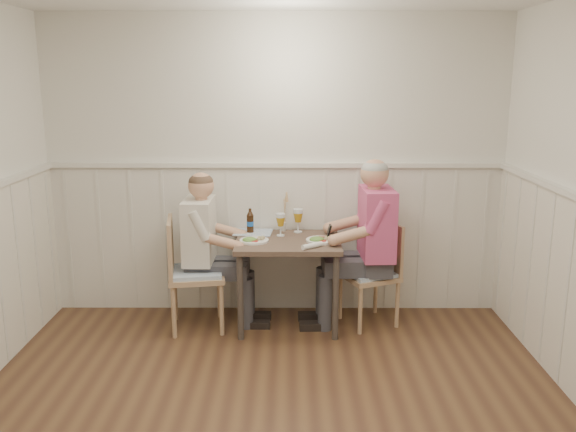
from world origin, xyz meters
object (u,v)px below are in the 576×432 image
object	(u,v)px
chair_right	(375,269)
dining_table	(288,252)
man_in_pink	(370,256)
diner_cream	(205,261)
beer_bottle	(250,222)
chair_left	(189,269)
grass_vase	(284,212)

from	to	relation	value
chair_right	dining_table	bearing A→B (deg)	-175.27
dining_table	chair_right	world-z (taller)	chair_right
chair_right	man_in_pink	bearing A→B (deg)	-136.96
diner_cream	man_in_pink	bearing A→B (deg)	-0.76
chair_right	beer_bottle	bearing A→B (deg)	170.84
chair_right	man_in_pink	distance (m)	0.15
man_in_pink	diner_cream	bearing A→B (deg)	179.24
dining_table	man_in_pink	distance (m)	0.69
man_in_pink	diner_cream	xyz separation A→B (m)	(-1.39, 0.02, -0.05)
dining_table	chair_left	bearing A→B (deg)	-175.50
chair_right	man_in_pink	xyz separation A→B (m)	(-0.05, -0.04, 0.13)
beer_bottle	grass_vase	distance (m)	0.31
grass_vase	diner_cream	bearing A→B (deg)	-157.44
chair_left	diner_cream	distance (m)	0.16
chair_left	beer_bottle	bearing A→B (deg)	31.15
chair_left	man_in_pink	xyz separation A→B (m)	(1.51, 0.08, 0.09)
dining_table	beer_bottle	world-z (taller)	beer_bottle
beer_bottle	chair_right	bearing A→B (deg)	-9.16
chair_left	diner_cream	xyz separation A→B (m)	(0.12, 0.10, 0.04)
chair_left	diner_cream	world-z (taller)	diner_cream
diner_cream	grass_vase	xyz separation A→B (m)	(0.66, 0.27, 0.36)
chair_right	beer_bottle	xyz separation A→B (m)	(-1.06, 0.17, 0.37)
chair_left	grass_vase	distance (m)	0.95
chair_left	man_in_pink	bearing A→B (deg)	3.09
diner_cream	chair_right	bearing A→B (deg)	1.02
beer_bottle	chair_left	bearing A→B (deg)	-148.85
chair_left	man_in_pink	size ratio (longest dim) A/B	0.65
dining_table	beer_bottle	distance (m)	0.45
dining_table	grass_vase	bearing A→B (deg)	97.42
dining_table	diner_cream	size ratio (longest dim) A/B	0.65
chair_right	grass_vase	xyz separation A→B (m)	(-0.78, 0.25, 0.44)
chair_left	diner_cream	size ratio (longest dim) A/B	0.71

